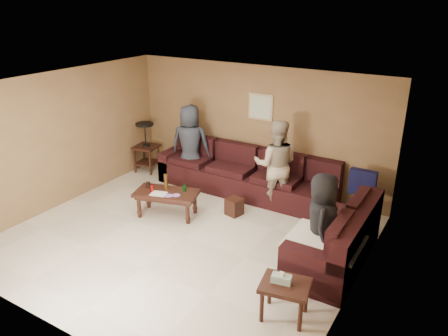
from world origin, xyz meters
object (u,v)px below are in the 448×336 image
end_table_left (146,146)px  waste_bin (234,207)px  person_right (321,222)px  side_table_right (285,288)px  sectional_sofa (270,197)px  coffee_table (167,195)px  person_middle (276,165)px  person_left (190,144)px

end_table_left → waste_bin: 2.90m
person_right → side_table_right: bearing=162.6°
sectional_sofa → coffee_table: 1.86m
end_table_left → waste_bin: bearing=-16.5°
side_table_right → waste_bin: size_ratio=2.13×
person_middle → person_right: 2.02m
end_table_left → person_right: bearing=-19.1°
waste_bin → person_right: size_ratio=0.21×
sectional_sofa → person_right: 1.84m
waste_bin → sectional_sofa: bearing=36.4°
waste_bin → person_middle: (0.48, 0.68, 0.69)m
person_middle → coffee_table: bearing=18.5°
side_table_right → waste_bin: side_table_right is taller
person_right → sectional_sofa: bearing=31.7°
waste_bin → person_left: bearing=151.8°
person_left → person_middle: person_middle is taller
sectional_sofa → person_middle: bearing=97.5°
person_middle → side_table_right: bearing=94.4°
coffee_table → person_right: (2.90, -0.13, 0.34)m
person_left → person_middle: bearing=156.4°
waste_bin → person_right: (1.87, -0.78, 0.58)m
sectional_sofa → end_table_left: size_ratio=4.15×
person_middle → person_right: bearing=110.7°
end_table_left → side_table_right: size_ratio=1.67×
side_table_right → person_middle: person_middle is taller
side_table_right → waste_bin: (-1.88, 2.03, -0.26)m
side_table_right → person_middle: (-1.40, 2.71, 0.43)m
end_table_left → person_middle: (3.23, -0.14, 0.26)m
sectional_sofa → side_table_right: (1.36, -2.41, 0.09)m
coffee_table → waste_bin: bearing=32.4°
side_table_right → person_left: size_ratio=0.40×
waste_bin → person_middle: size_ratio=0.19×
coffee_table → waste_bin: size_ratio=3.94×
coffee_table → person_left: bearing=109.1°
end_table_left → person_left: (1.21, 0.01, 0.25)m
sectional_sofa → person_left: person_left is taller
person_left → person_right: person_left is taller
coffee_table → person_left: person_left is taller
sectional_sofa → waste_bin: sectional_sofa is taller
coffee_table → person_middle: bearing=41.4°
person_left → person_middle: size_ratio=0.99×
waste_bin → end_table_left: bearing=163.5°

